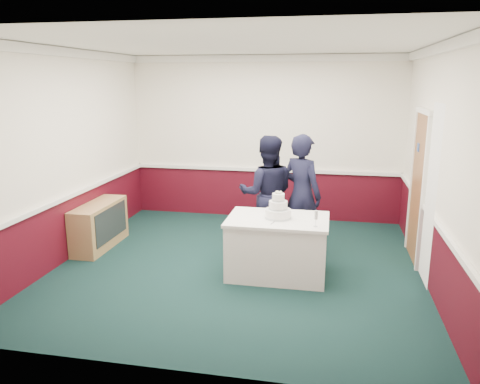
% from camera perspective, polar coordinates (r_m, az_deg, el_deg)
% --- Properties ---
extents(ground, '(5.00, 5.00, 0.00)m').
position_cam_1_polar(ground, '(6.68, -0.22, -9.00)').
color(ground, black).
rests_on(ground, ground).
extents(room_shell, '(5.00, 5.00, 3.00)m').
position_cam_1_polar(room_shell, '(6.78, 1.45, 8.50)').
color(room_shell, white).
rests_on(room_shell, ground).
extents(sideboard, '(0.41, 1.20, 0.70)m').
position_cam_1_polar(sideboard, '(7.62, -16.75, -3.91)').
color(sideboard, tan).
rests_on(sideboard, ground).
extents(cake_table, '(1.32, 0.92, 0.79)m').
position_cam_1_polar(cake_table, '(6.29, 4.58, -6.58)').
color(cake_table, white).
rests_on(cake_table, ground).
extents(wedding_cake, '(0.35, 0.35, 0.36)m').
position_cam_1_polar(wedding_cake, '(6.14, 4.67, -2.19)').
color(wedding_cake, white).
rests_on(wedding_cake, cake_table).
extents(cake_knife, '(0.07, 0.22, 0.00)m').
position_cam_1_polar(cake_knife, '(5.98, 4.14, -3.68)').
color(cake_knife, silver).
rests_on(cake_knife, cake_table).
extents(champagne_flute, '(0.05, 0.05, 0.21)m').
position_cam_1_polar(champagne_flute, '(5.83, 9.25, -2.90)').
color(champagne_flute, silver).
rests_on(champagne_flute, cake_table).
extents(person_man, '(0.95, 0.79, 1.76)m').
position_cam_1_polar(person_man, '(7.08, 3.30, -0.20)').
color(person_man, black).
rests_on(person_man, ground).
extents(person_woman, '(0.79, 0.72, 1.81)m').
position_cam_1_polar(person_woman, '(6.97, 7.51, -0.34)').
color(person_woman, black).
rests_on(person_woman, ground).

